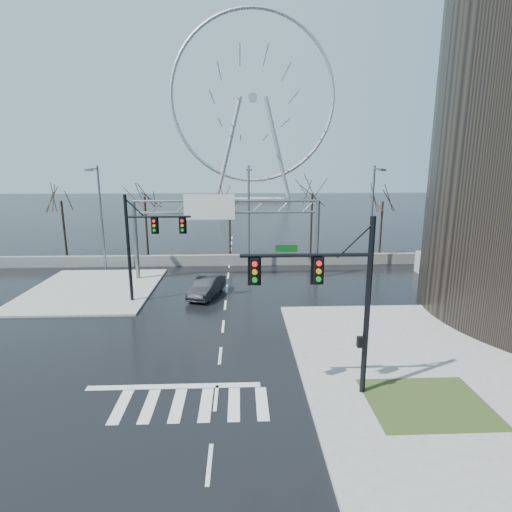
{
  "coord_description": "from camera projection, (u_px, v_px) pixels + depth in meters",
  "views": [
    {
      "loc": [
        1.11,
        -19.8,
        9.98
      ],
      "look_at": [
        2.2,
        6.53,
        4.0
      ],
      "focal_mm": 28.0,
      "sensor_mm": 36.0,
      "label": 1
    }
  ],
  "objects": [
    {
      "name": "streetlight_mid",
      "position": [
        249.0,
        210.0,
        37.93
      ],
      "size": [
        0.5,
        2.55,
        10.0
      ],
      "color": "slate",
      "rests_on": "ground"
    },
    {
      "name": "car",
      "position": [
        207.0,
        287.0,
        31.15
      ],
      "size": [
        2.89,
        4.88,
        1.52
      ],
      "primitive_type": "imported",
      "rotation": [
        0.0,
        0.0,
        -0.3
      ],
      "color": "black",
      "rests_on": "ground"
    },
    {
      "name": "barrier_wall",
      "position": [
        229.0,
        260.0,
        40.82
      ],
      "size": [
        52.0,
        0.5,
        1.1
      ],
      "primitive_type": "cube",
      "color": "slate",
      "rests_on": "ground"
    },
    {
      "name": "signal_mast_far",
      "position": [
        143.0,
        238.0,
        28.88
      ],
      "size": [
        4.72,
        0.41,
        8.0
      ],
      "color": "black",
      "rests_on": "ground"
    },
    {
      "name": "ferris_wheel",
      "position": [
        253.0,
        105.0,
        108.44
      ],
      "size": [
        45.0,
        6.0,
        50.91
      ],
      "color": "gray",
      "rests_on": "ground"
    },
    {
      "name": "sidewalk_far",
      "position": [
        93.0,
        289.0,
        32.69
      ],
      "size": [
        10.0,
        12.0,
        0.15
      ],
      "primitive_type": "cube",
      "color": "gray",
      "rests_on": "ground"
    },
    {
      "name": "tree_right",
      "position": [
        312.0,
        201.0,
        43.34
      ],
      "size": [
        3.9,
        3.9,
        7.8
      ],
      "color": "black",
      "rests_on": "ground"
    },
    {
      "name": "ground",
      "position": [
        220.0,
        356.0,
        21.45
      ],
      "size": [
        260.0,
        260.0,
        0.0
      ],
      "primitive_type": "plane",
      "color": "black",
      "rests_on": "ground"
    },
    {
      "name": "tree_far_right",
      "position": [
        382.0,
        208.0,
        44.33
      ],
      "size": [
        3.4,
        3.4,
        6.8
      ],
      "color": "black",
      "rests_on": "ground"
    },
    {
      "name": "streetlight_left",
      "position": [
        100.0,
        210.0,
        37.36
      ],
      "size": [
        0.5,
        2.55,
        10.0
      ],
      "color": "slate",
      "rests_on": "ground"
    },
    {
      "name": "tree_far_left",
      "position": [
        62.0,
        208.0,
        42.88
      ],
      "size": [
        3.5,
        3.5,
        7.0
      ],
      "color": "black",
      "rests_on": "ground"
    },
    {
      "name": "signal_mast_near",
      "position": [
        337.0,
        291.0,
        16.65
      ],
      "size": [
        5.52,
        0.41,
        8.0
      ],
      "color": "black",
      "rests_on": "ground"
    },
    {
      "name": "streetlight_right",
      "position": [
        373.0,
        209.0,
        38.42
      ],
      "size": [
        0.5,
        2.55,
        10.0
      ],
      "color": "slate",
      "rests_on": "ground"
    },
    {
      "name": "sign_gantry",
      "position": [
        223.0,
        222.0,
        34.87
      ],
      "size": [
        16.36,
        0.4,
        7.6
      ],
      "color": "slate",
      "rests_on": "ground"
    },
    {
      "name": "sidewalk_right_ext",
      "position": [
        390.0,
        336.0,
        23.79
      ],
      "size": [
        12.0,
        10.0,
        0.15
      ],
      "primitive_type": "cube",
      "color": "gray",
      "rests_on": "ground"
    },
    {
      "name": "tree_left",
      "position": [
        145.0,
        204.0,
        42.67
      ],
      "size": [
        3.75,
        3.75,
        7.5
      ],
      "color": "black",
      "rests_on": "ground"
    },
    {
      "name": "tree_center",
      "position": [
        229.0,
        210.0,
        44.18
      ],
      "size": [
        3.25,
        3.25,
        6.5
      ],
      "color": "black",
      "rests_on": "ground"
    },
    {
      "name": "grass_strip",
      "position": [
        427.0,
        403.0,
        16.91
      ],
      "size": [
        5.0,
        4.0,
        0.02
      ],
      "primitive_type": "cube",
      "color": "#2D441C",
      "rests_on": "sidewalk_near"
    }
  ]
}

